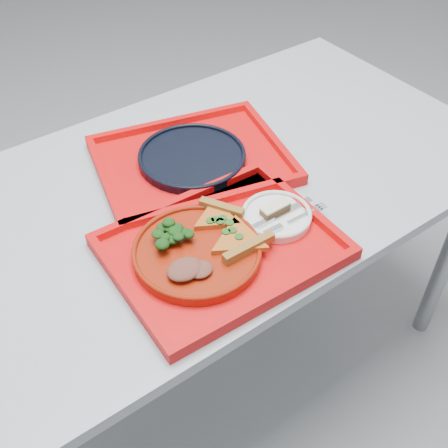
{
  "coord_description": "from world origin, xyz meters",
  "views": [
    {
      "loc": [
        -0.51,
        -0.86,
        1.6
      ],
      "look_at": [
        -0.01,
        -0.17,
        0.78
      ],
      "focal_mm": 45.0,
      "sensor_mm": 36.0,
      "label": 1
    }
  ],
  "objects_px": {
    "tray_far": "(192,163)",
    "dessert_bar": "(275,208)",
    "dinner_plate": "(197,253)",
    "tray_main": "(222,250)",
    "navy_plate": "(192,158)"
  },
  "relations": [
    {
      "from": "tray_main",
      "to": "navy_plate",
      "type": "bearing_deg",
      "value": 70.16
    },
    {
      "from": "tray_far",
      "to": "navy_plate",
      "type": "distance_m",
      "value": 0.01
    },
    {
      "from": "dinner_plate",
      "to": "dessert_bar",
      "type": "relative_size",
      "value": 3.89
    },
    {
      "from": "tray_main",
      "to": "dessert_bar",
      "type": "height_order",
      "value": "dessert_bar"
    },
    {
      "from": "tray_main",
      "to": "tray_far",
      "type": "xyz_separation_m",
      "value": [
        0.11,
        0.28,
        0.0
      ]
    },
    {
      "from": "tray_main",
      "to": "dinner_plate",
      "type": "bearing_deg",
      "value": 171.75
    },
    {
      "from": "navy_plate",
      "to": "dessert_bar",
      "type": "height_order",
      "value": "dessert_bar"
    },
    {
      "from": "tray_far",
      "to": "navy_plate",
      "type": "height_order",
      "value": "navy_plate"
    },
    {
      "from": "tray_main",
      "to": "dinner_plate",
      "type": "height_order",
      "value": "dinner_plate"
    },
    {
      "from": "dinner_plate",
      "to": "tray_main",
      "type": "bearing_deg",
      "value": -10.3
    },
    {
      "from": "tray_far",
      "to": "dessert_bar",
      "type": "distance_m",
      "value": 0.28
    },
    {
      "from": "dinner_plate",
      "to": "dessert_bar",
      "type": "distance_m",
      "value": 0.2
    },
    {
      "from": "tray_far",
      "to": "dinner_plate",
      "type": "relative_size",
      "value": 1.73
    },
    {
      "from": "dinner_plate",
      "to": "navy_plate",
      "type": "height_order",
      "value": "dinner_plate"
    },
    {
      "from": "dinner_plate",
      "to": "dessert_bar",
      "type": "height_order",
      "value": "dessert_bar"
    }
  ]
}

